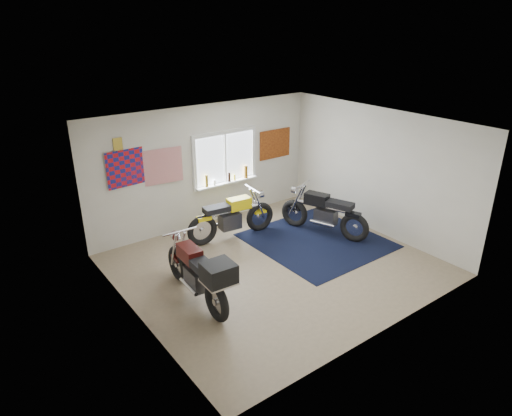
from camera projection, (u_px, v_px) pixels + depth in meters
ground at (275, 265)px, 8.71m from camera, size 5.50×5.50×0.00m
room_shell at (277, 185)px, 8.07m from camera, size 5.50×5.50×5.50m
navy_rug at (316, 240)px, 9.66m from camera, size 2.52×2.62×0.01m
window_assembly at (225, 162)px, 10.28m from camera, size 1.66×0.17×1.26m
oil_bottles at (231, 176)px, 10.41m from camera, size 1.14×0.09×0.30m
flag_display at (118, 144)px, 8.67m from camera, size 1.60×0.10×1.17m
triumph_poster at (275, 144)px, 11.01m from camera, size 0.90×0.03×0.70m
yellow_triumph at (231, 218)px, 9.65m from camera, size 2.05×0.61×1.03m
black_chrome_bike at (324, 214)px, 9.82m from camera, size 0.91×1.97×1.06m
maroon_tourer at (200, 274)px, 7.36m from camera, size 0.63×2.08×1.05m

